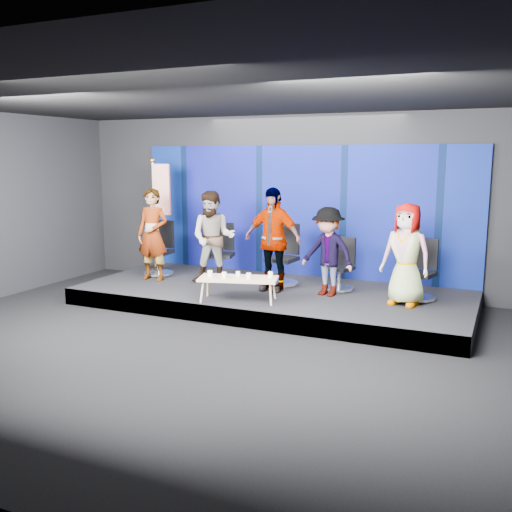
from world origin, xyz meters
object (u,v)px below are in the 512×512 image
at_px(chair_a, 160,257).
at_px(coffee_table, 238,279).
at_px(panelist_b, 213,238).
at_px(mug_a, 210,274).
at_px(panelist_e, 406,254).
at_px(flag_stand, 159,212).
at_px(mug_e, 270,275).
at_px(chair_c, 283,265).
at_px(mug_d, 249,276).
at_px(chair_b, 221,260).
at_px(chair_d, 341,273).
at_px(mug_b, 224,275).
at_px(panelist_d, 328,252).
at_px(mug_c, 238,274).
at_px(panelist_c, 272,239).
at_px(panelist_a, 153,235).
at_px(chair_e, 421,280).

bearing_deg(chair_a, coffee_table, -30.88).
distance_m(panelist_b, mug_a, 1.34).
height_order(panelist_e, flag_stand, flag_stand).
height_order(mug_e, flag_stand, flag_stand).
distance_m(chair_c, mug_d, 1.49).
height_order(chair_b, coffee_table, chair_b).
bearing_deg(chair_b, flag_stand, 164.44).
xyz_separation_m(chair_d, mug_e, (-0.85, -1.25, 0.14)).
height_order(panelist_e, mug_b, panelist_e).
xyz_separation_m(panelist_d, mug_c, (-1.28, -0.91, -0.32)).
distance_m(chair_b, chair_d, 2.45).
height_order(mug_b, flag_stand, flag_stand).
distance_m(panelist_b, panelist_c, 1.24).
relative_size(coffee_table, mug_e, 14.66).
distance_m(panelist_b, mug_c, 1.43).
relative_size(chair_c, mug_e, 11.98).
distance_m(coffee_table, flag_stand, 3.13).
bearing_deg(mug_c, coffee_table, -62.02).
xyz_separation_m(panelist_a, mug_c, (2.19, -0.73, -0.45)).
bearing_deg(mug_a, chair_b, 111.68).
relative_size(coffee_table, mug_c, 16.35).
distance_m(panelist_c, mug_d, 1.09).
bearing_deg(panelist_e, mug_c, -149.53).
relative_size(panelist_c, mug_d, 18.86).
bearing_deg(chair_d, chair_a, -161.67).
distance_m(panelist_d, mug_d, 1.48).
xyz_separation_m(panelist_a, chair_b, (1.11, 0.71, -0.53)).
bearing_deg(panelist_a, mug_c, -21.18).
height_order(chair_c, mug_c, chair_c).
distance_m(panelist_a, chair_d, 3.67).
relative_size(mug_e, flag_stand, 0.04).
relative_size(mug_a, flag_stand, 0.04).
height_order(panelist_a, mug_b, panelist_a).
distance_m(panelist_d, mug_b, 1.84).
bearing_deg(panelist_d, mug_c, -129.09).
xyz_separation_m(panelist_b, coffee_table, (1.02, -1.03, -0.51)).
distance_m(chair_c, coffee_table, 1.49).
bearing_deg(chair_a, panelist_d, -7.35).
bearing_deg(mug_a, chair_d, 41.72).
bearing_deg(coffee_table, chair_e, 26.55).
distance_m(panelist_a, flag_stand, 0.89).
xyz_separation_m(panelist_d, mug_e, (-0.75, -0.76, -0.32)).
bearing_deg(flag_stand, chair_a, -63.84).
xyz_separation_m(chair_b, panelist_e, (3.69, -0.62, 0.47)).
relative_size(panelist_c, chair_e, 1.81).
relative_size(chair_a, panelist_d, 0.72).
relative_size(panelist_c, panelist_e, 1.12).
bearing_deg(panelist_e, panelist_a, -165.94).
bearing_deg(panelist_b, panelist_a, 175.42).
relative_size(chair_c, mug_c, 13.37).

